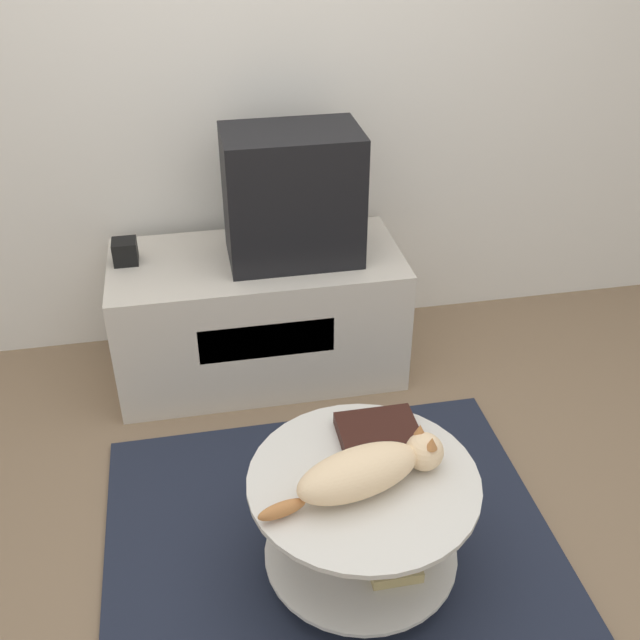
# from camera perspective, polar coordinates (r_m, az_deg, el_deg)

# --- Properties ---
(ground_plane) EXTENTS (12.00, 12.00, 0.00)m
(ground_plane) POSITION_cam_1_polar(r_m,az_deg,el_deg) (2.65, 1.21, -18.04)
(ground_plane) COLOR #7F664C
(wall_back) EXTENTS (8.00, 0.05, 2.60)m
(wall_back) POSITION_cam_1_polar(r_m,az_deg,el_deg) (3.28, -4.42, 19.46)
(wall_back) COLOR silver
(wall_back) RESTS_ON ground_plane
(rug) EXTENTS (1.53, 1.46, 0.02)m
(rug) POSITION_cam_1_polar(r_m,az_deg,el_deg) (2.64, 1.21, -17.90)
(rug) COLOR #1E2333
(rug) RESTS_ON ground_plane
(tv_stand) EXTENTS (1.23, 0.59, 0.57)m
(tv_stand) POSITION_cam_1_polar(r_m,az_deg,el_deg) (3.31, -4.68, 0.41)
(tv_stand) COLOR beige
(tv_stand) RESTS_ON ground_plane
(tv) EXTENTS (0.54, 0.35, 0.54)m
(tv) POSITION_cam_1_polar(r_m,az_deg,el_deg) (3.05, -2.10, 9.40)
(tv) COLOR black
(tv) RESTS_ON tv_stand
(speaker) EXTENTS (0.10, 0.10, 0.10)m
(speaker) POSITION_cam_1_polar(r_m,az_deg,el_deg) (3.20, -14.63, 5.06)
(speaker) COLOR black
(speaker) RESTS_ON tv_stand
(coffee_table) EXTENTS (0.70, 0.70, 0.42)m
(coffee_table) POSITION_cam_1_polar(r_m,az_deg,el_deg) (2.40, 3.31, -14.71)
(coffee_table) COLOR #B2B2B7
(coffee_table) RESTS_ON rug
(dvd_box) EXTENTS (0.25, 0.20, 0.04)m
(dvd_box) POSITION_cam_1_polar(r_m,az_deg,el_deg) (2.41, 4.47, -8.56)
(dvd_box) COLOR black
(dvd_box) RESTS_ON coffee_table
(cat) EXTENTS (0.59, 0.26, 0.14)m
(cat) POSITION_cam_1_polar(r_m,az_deg,el_deg) (2.22, 3.64, -11.34)
(cat) COLOR beige
(cat) RESTS_ON coffee_table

